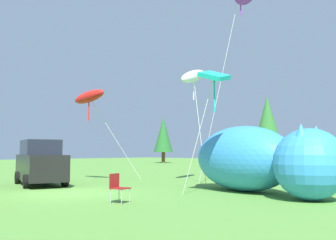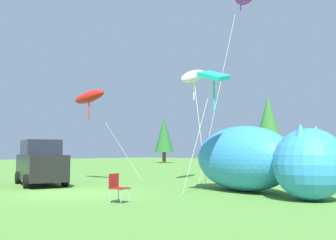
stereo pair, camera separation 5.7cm
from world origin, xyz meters
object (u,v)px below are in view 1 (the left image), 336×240
(inflatable_cat, at_px, (256,161))
(kite_teal_diamond, at_px, (214,78))
(parked_car, at_px, (41,163))
(kite_white_ghost, at_px, (194,76))
(kite_red_lizard, at_px, (89,97))
(folding_chair, at_px, (118,186))

(inflatable_cat, bearing_deg, kite_teal_diamond, -83.67)
(parked_car, height_order, kite_white_ghost, kite_white_ghost)
(inflatable_cat, bearing_deg, kite_white_ghost, 172.52)
(inflatable_cat, distance_m, kite_teal_diamond, 3.72)
(kite_red_lizard, bearing_deg, folding_chair, -28.23)
(inflatable_cat, relative_size, kite_white_ghost, 1.14)
(folding_chair, bearing_deg, kite_red_lizard, 137.89)
(inflatable_cat, distance_m, kite_red_lizard, 10.08)
(kite_red_lizard, bearing_deg, inflatable_cat, 7.86)
(parked_car, relative_size, kite_red_lizard, 0.91)
(inflatable_cat, bearing_deg, parked_car, -138.36)
(parked_car, bearing_deg, folding_chair, 6.76)
(folding_chair, bearing_deg, parked_car, 155.93)
(parked_car, distance_m, inflatable_cat, 10.08)
(kite_red_lizard, relative_size, kite_teal_diamond, 1.09)
(parked_car, distance_m, kite_red_lizard, 4.50)
(parked_car, distance_m, kite_white_ghost, 8.94)
(kite_white_ghost, bearing_deg, kite_teal_diamond, -43.70)
(kite_white_ghost, relative_size, kite_teal_diamond, 1.38)
(folding_chair, height_order, kite_white_ghost, kite_white_ghost)
(inflatable_cat, height_order, kite_white_ghost, kite_white_ghost)
(kite_white_ghost, distance_m, kite_teal_diamond, 6.63)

